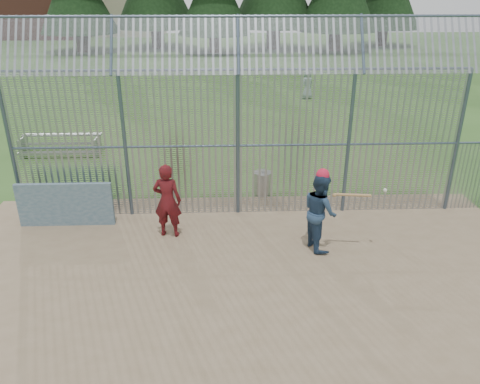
{
  "coord_description": "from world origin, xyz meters",
  "views": [
    {
      "loc": [
        -0.41,
        -8.47,
        5.91
      ],
      "look_at": [
        0.0,
        2.0,
        1.3
      ],
      "focal_mm": 35.0,
      "sensor_mm": 36.0,
      "label": 1
    }
  ],
  "objects_px": {
    "batter": "(320,211)",
    "onlooker": "(167,201)",
    "trash_can": "(262,183)",
    "bleacher": "(61,145)",
    "dugout_wall": "(65,205)"
  },
  "relations": [
    {
      "from": "batter",
      "to": "onlooker",
      "type": "bearing_deg",
      "value": 65.11
    },
    {
      "from": "trash_can",
      "to": "bleacher",
      "type": "xyz_separation_m",
      "value": [
        -7.36,
        4.02,
        0.03
      ]
    },
    {
      "from": "batter",
      "to": "trash_can",
      "type": "xyz_separation_m",
      "value": [
        -1.11,
        3.23,
        -0.6
      ]
    },
    {
      "from": "batter",
      "to": "bleacher",
      "type": "relative_size",
      "value": 0.64
    },
    {
      "from": "trash_can",
      "to": "batter",
      "type": "bearing_deg",
      "value": -71.11
    },
    {
      "from": "batter",
      "to": "onlooker",
      "type": "xyz_separation_m",
      "value": [
        -3.72,
        0.74,
        0.01
      ]
    },
    {
      "from": "batter",
      "to": "bleacher",
      "type": "xyz_separation_m",
      "value": [
        -8.46,
        7.26,
        -0.57
      ]
    },
    {
      "from": "dugout_wall",
      "to": "bleacher",
      "type": "bearing_deg",
      "value": 108.56
    },
    {
      "from": "dugout_wall",
      "to": "bleacher",
      "type": "height_order",
      "value": "dugout_wall"
    },
    {
      "from": "dugout_wall",
      "to": "trash_can",
      "type": "bearing_deg",
      "value": 18.74
    },
    {
      "from": "bleacher",
      "to": "trash_can",
      "type": "bearing_deg",
      "value": -28.67
    },
    {
      "from": "batter",
      "to": "trash_can",
      "type": "height_order",
      "value": "batter"
    },
    {
      "from": "batter",
      "to": "bleacher",
      "type": "distance_m",
      "value": 11.16
    },
    {
      "from": "dugout_wall",
      "to": "onlooker",
      "type": "relative_size",
      "value": 1.29
    },
    {
      "from": "onlooker",
      "to": "bleacher",
      "type": "bearing_deg",
      "value": -45.5
    }
  ]
}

